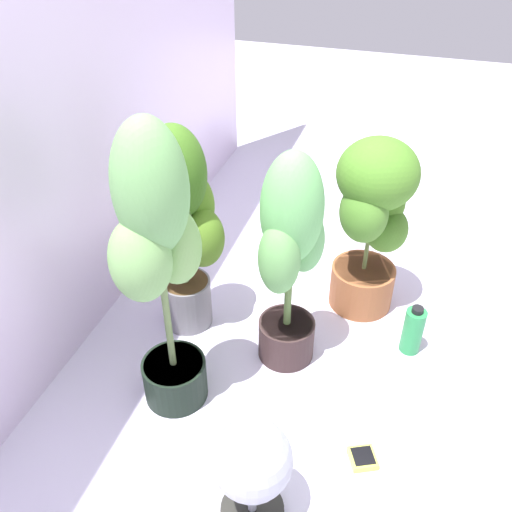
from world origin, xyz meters
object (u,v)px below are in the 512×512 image
at_px(potted_plant_back_left, 158,256).
at_px(hygrometer_box, 363,458).
at_px(potted_plant_center, 291,252).
at_px(nutrient_bottle, 413,330).
at_px(potted_plant_back_center, 182,219).
at_px(potted_plant_front_right, 373,215).
at_px(floor_fan, 252,464).

distance_m(potted_plant_back_left, hygrometer_box, 0.87).
bearing_deg(potted_plant_center, nutrient_bottle, -70.30).
height_order(potted_plant_back_center, hygrometer_box, potted_plant_back_center).
bearing_deg(potted_plant_back_left, potted_plant_center, -46.14).
bearing_deg(potted_plant_center, potted_plant_front_right, -30.98).
height_order(potted_plant_center, hygrometer_box, potted_plant_center).
bearing_deg(potted_plant_back_center, nutrient_bottle, -83.11).
height_order(potted_plant_front_right, potted_plant_back_left, potted_plant_back_left).
bearing_deg(potted_plant_back_center, potted_plant_center, -97.65).
bearing_deg(floor_fan, potted_plant_back_left, -36.92).
distance_m(hygrometer_box, floor_fan, 0.44).
relative_size(potted_plant_center, nutrient_bottle, 3.98).
height_order(potted_plant_back_left, hygrometer_box, potted_plant_back_left).
xyz_separation_m(potted_plant_back_left, nutrient_bottle, (0.46, -0.75, -0.49)).
relative_size(potted_plant_front_right, potted_plant_back_left, 0.72).
bearing_deg(potted_plant_back_center, hygrometer_box, -119.50).
relative_size(potted_plant_back_left, floor_fan, 2.76).
height_order(potted_plant_back_left, nutrient_bottle, potted_plant_back_left).
bearing_deg(floor_fan, potted_plant_center, -80.16).
height_order(potted_plant_back_left, floor_fan, potted_plant_back_left).
xyz_separation_m(potted_plant_front_right, hygrometer_box, (-0.74, -0.12, -0.41)).
relative_size(potted_plant_center, floor_fan, 2.26).
relative_size(hygrometer_box, nutrient_bottle, 0.52).
bearing_deg(nutrient_bottle, potted_plant_front_right, 45.29).
bearing_deg(hygrometer_box, potted_plant_back_left, 58.68).
xyz_separation_m(potted_plant_front_right, potted_plant_center, (-0.37, 0.22, 0.04)).
height_order(potted_plant_front_right, floor_fan, potted_plant_front_right).
distance_m(floor_fan, nutrient_bottle, 0.88).
bearing_deg(potted_plant_center, hygrometer_box, -137.24).
relative_size(potted_plant_back_left, nutrient_bottle, 4.86).
xyz_separation_m(hygrometer_box, nutrient_bottle, (0.52, -0.10, 0.08)).
height_order(potted_plant_back_left, potted_plant_center, potted_plant_back_left).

